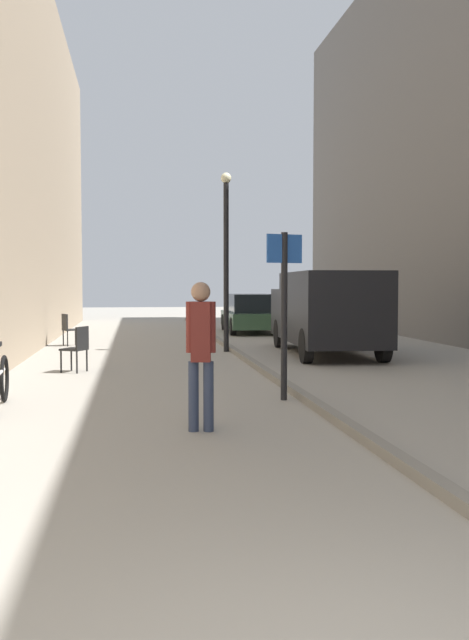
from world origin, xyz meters
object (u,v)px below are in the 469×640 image
cafe_chair_near_window (78,346)px  bicycle_leaning (0,382)px  delivery_van (326,310)px  parked_car (250,314)px  street_sign_post (284,301)px  pedestrian_main_foreground (201,345)px  lamp_post (226,250)px  cafe_chair_by_doorway (69,327)px

cafe_chair_near_window → bicycle_leaning: bearing=-163.2°
delivery_van → bicycle_leaning: bearing=-132.5°
parked_car → bicycle_leaning: bearing=-111.4°
street_sign_post → pedestrian_main_foreground: bearing=39.1°
lamp_post → cafe_chair_by_doorway: 5.42m
bicycle_leaning → street_sign_post: bearing=-2.5°
bicycle_leaning → cafe_chair_near_window: bicycle_leaning is taller
bicycle_leaning → cafe_chair_by_doorway: (0.01, 10.11, 0.17)m
parked_car → cafe_chair_by_doorway: size_ratio=4.52×
delivery_van → street_sign_post: bearing=-108.2°
pedestrian_main_foreground → bicycle_leaning: (-2.74, 1.96, -0.67)m
parked_car → street_sign_post: 14.89m
street_sign_post → bicycle_leaning: size_ratio=1.47×
parked_car → cafe_chair_by_doorway: 7.81m
lamp_post → cafe_chair_near_window: 5.63m
delivery_van → bicycle_leaning: 9.57m
parked_car → street_sign_post: street_sign_post is taller
lamp_post → pedestrian_main_foreground: bearing=-99.5°
pedestrian_main_foreground → cafe_chair_by_doorway: (-2.73, 12.07, -0.51)m
lamp_post → cafe_chair_by_doorway: lamp_post is taller
parked_car → cafe_chair_near_window: 12.15m
street_sign_post → lamp_post: lamp_post is taller
bicycle_leaning → cafe_chair_by_doorway: 10.11m
delivery_van → parked_car: size_ratio=1.33×
parked_car → lamp_post: 7.62m
pedestrian_main_foreground → bicycle_leaning: pedestrian_main_foreground is taller
delivery_van → street_sign_post: size_ratio=2.17×
pedestrian_main_foreground → street_sign_post: 2.58m
lamp_post → parked_car: bearing=75.2°
lamp_post → cafe_chair_near_window: size_ratio=5.06×
street_sign_post → delivery_van: bearing=-126.1°
lamp_post → bicycle_leaning: size_ratio=2.69×
parked_car → lamp_post: size_ratio=0.89×
pedestrian_main_foreground → parked_car: size_ratio=0.43×
pedestrian_main_foreground → delivery_van: (4.08, 8.63, 0.10)m
lamp_post → bicycle_leaning: (-4.36, -7.71, -2.34)m
delivery_van → lamp_post: bearing=160.2°
cafe_chair_near_window → lamp_post: bearing=-15.8°
street_sign_post → cafe_chair_near_window: street_sign_post is taller
lamp_post → cafe_chair_by_doorway: size_ratio=5.06×
cafe_chair_near_window → cafe_chair_by_doorway: same height
parked_car → cafe_chair_near_window: bearing=-115.2°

